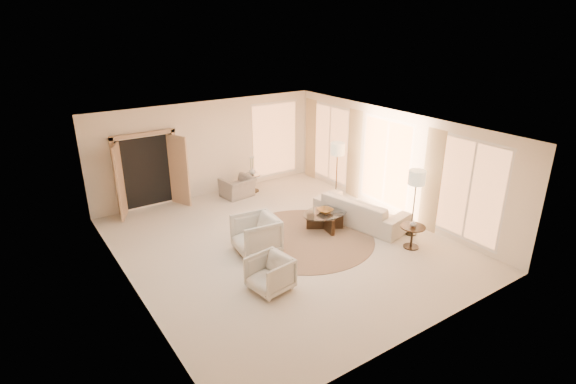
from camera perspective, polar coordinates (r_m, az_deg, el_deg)
room at (r=10.16m, az=-0.60°, el=0.42°), size 7.04×8.04×2.83m
windows_right at (r=12.38m, az=12.59°, el=3.55°), size 0.10×6.40×2.40m
window_back_corner at (r=14.53m, az=-1.66°, el=6.68°), size 1.70×0.10×2.40m
curtains_right at (r=12.96m, az=9.56°, el=4.34°), size 0.06×5.20×2.60m
french_doors at (r=12.82m, az=-17.35°, el=2.37°), size 1.95×0.66×2.16m
area_rug at (r=10.98m, az=2.05°, el=-5.86°), size 4.26×4.26×0.01m
sofa at (r=11.78m, az=9.20°, el=-2.27°), size 1.45×2.61×0.72m
armchair_left at (r=10.20m, az=-4.09°, el=-5.21°), size 0.97×1.02×0.95m
armchair_right at (r=8.89m, az=-2.31°, el=-10.15°), size 0.80×0.84×0.77m
accent_chair at (r=13.41m, az=-6.41°, el=1.00°), size 0.98×0.71×0.79m
coffee_table at (r=11.37m, az=4.71°, el=-3.38°), size 1.62×1.62×0.45m
end_table at (r=10.80m, az=15.51°, el=-5.04°), size 0.57×0.57×0.54m
side_table at (r=13.81m, az=-4.48°, el=1.41°), size 0.47×0.47×0.55m
floor_lamp_near at (r=12.92m, az=6.31°, el=5.14°), size 0.41×0.41×1.70m
floor_lamp_far at (r=11.06m, az=16.01°, el=1.41°), size 0.40×0.40×1.66m
bowl at (r=11.28m, az=4.74°, el=-2.39°), size 0.42×0.42×0.09m
end_vase at (r=10.69m, az=15.63°, el=-3.87°), size 0.16×0.16×0.15m
side_vase at (r=13.70m, az=-4.52°, el=2.70°), size 0.26×0.26×0.23m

